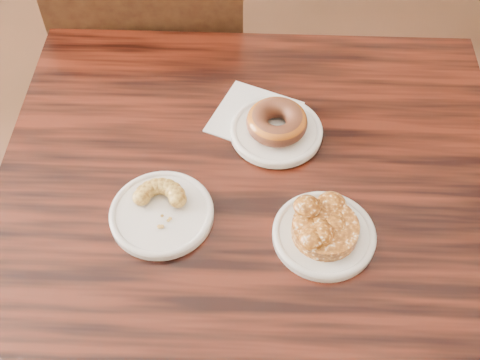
# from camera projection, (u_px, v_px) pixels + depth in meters

# --- Properties ---
(floor) EXTENTS (5.00, 5.00, 0.00)m
(floor) POSITION_uv_depth(u_px,v_px,m) (171.00, 289.00, 1.78)
(floor) COLOR black
(floor) RESTS_ON ground
(cafe_table) EXTENTS (0.96, 0.96, 0.75)m
(cafe_table) POSITION_uv_depth(u_px,v_px,m) (250.00, 302.00, 1.34)
(cafe_table) COLOR black
(cafe_table) RESTS_ON floor
(chair_far) EXTENTS (0.53, 0.53, 0.90)m
(chair_far) POSITION_uv_depth(u_px,v_px,m) (162.00, 63.00, 1.71)
(chair_far) COLOR black
(chair_far) RESTS_ON floor
(napkin) EXTENTS (0.19, 0.19, 0.00)m
(napkin) POSITION_uv_depth(u_px,v_px,m) (255.00, 117.00, 1.17)
(napkin) COLOR white
(napkin) RESTS_ON cafe_table
(plate_donut) EXTENTS (0.17, 0.17, 0.01)m
(plate_donut) POSITION_uv_depth(u_px,v_px,m) (276.00, 131.00, 1.14)
(plate_donut) COLOR white
(plate_donut) RESTS_ON napkin
(plate_cruller) EXTENTS (0.18, 0.18, 0.01)m
(plate_cruller) POSITION_uv_depth(u_px,v_px,m) (162.00, 214.00, 1.03)
(plate_cruller) COLOR white
(plate_cruller) RESTS_ON cafe_table
(plate_fritter) EXTENTS (0.17, 0.17, 0.01)m
(plate_fritter) POSITION_uv_depth(u_px,v_px,m) (324.00, 235.00, 1.00)
(plate_fritter) COLOR silver
(plate_fritter) RESTS_ON cafe_table
(glazed_donut) EXTENTS (0.11, 0.11, 0.04)m
(glazed_donut) POSITION_uv_depth(u_px,v_px,m) (277.00, 122.00, 1.12)
(glazed_donut) COLOR #934315
(glazed_donut) RESTS_ON plate_donut
(apple_fritter) EXTENTS (0.16, 0.16, 0.04)m
(apple_fritter) POSITION_uv_depth(u_px,v_px,m) (325.00, 227.00, 0.98)
(apple_fritter) COLOR #482107
(apple_fritter) RESTS_ON plate_fritter
(cruller_fragment) EXTENTS (0.10, 0.10, 0.03)m
(cruller_fragment) POSITION_uv_depth(u_px,v_px,m) (160.00, 207.00, 1.01)
(cruller_fragment) COLOR brown
(cruller_fragment) RESTS_ON plate_cruller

